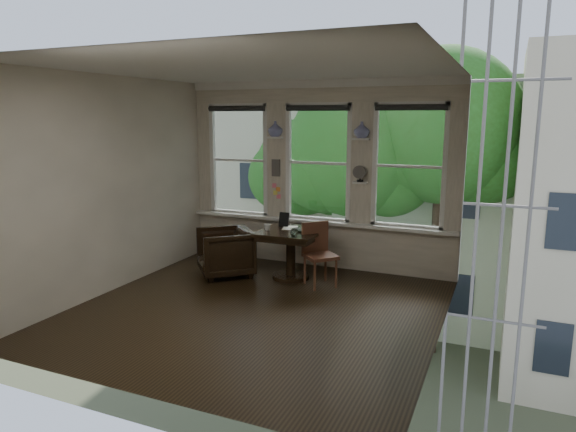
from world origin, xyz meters
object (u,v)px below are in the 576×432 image
at_px(armchair_left, 225,252).
at_px(laptop, 298,231).
at_px(table, 291,255).
at_px(side_chair_right, 320,256).
at_px(mug, 267,227).

xyz_separation_m(armchair_left, laptop, (1.13, 0.23, 0.40)).
relative_size(armchair_left, laptop, 2.37).
relative_size(table, side_chair_right, 0.98).
distance_m(table, laptop, 0.41).
height_order(side_chair_right, laptop, side_chair_right).
bearing_deg(laptop, side_chair_right, 13.17).
relative_size(table, armchair_left, 1.11).
relative_size(side_chair_right, laptop, 2.69).
distance_m(side_chair_right, laptop, 0.52).
bearing_deg(armchair_left, side_chair_right, 52.23).
bearing_deg(table, laptop, -14.76).
xyz_separation_m(table, laptop, (0.13, -0.04, 0.39)).
relative_size(table, mug, 8.83).
distance_m(table, mug, 0.55).
xyz_separation_m(armchair_left, mug, (0.66, 0.14, 0.43)).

